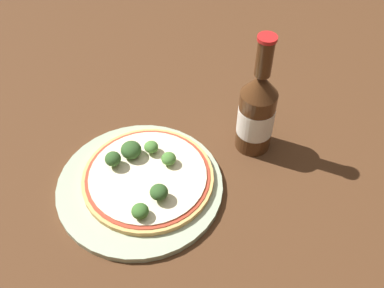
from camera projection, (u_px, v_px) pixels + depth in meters
ground_plane at (135, 187)px, 0.76m from camera, size 3.00×3.00×0.00m
plate at (141, 185)px, 0.76m from camera, size 0.28×0.28×0.01m
pizza at (148, 177)px, 0.75m from camera, size 0.22×0.22×0.01m
broccoli_floret_0 at (169, 159)px, 0.76m from camera, size 0.03×0.03×0.02m
broccoli_floret_1 at (131, 150)px, 0.77m from camera, size 0.04×0.04×0.03m
broccoli_floret_2 at (140, 211)px, 0.69m from camera, size 0.03×0.03×0.02m
broccoli_floret_3 at (113, 159)px, 0.75m from camera, size 0.03×0.03×0.03m
broccoli_floret_4 at (159, 192)px, 0.70m from camera, size 0.03×0.03×0.03m
broccoli_floret_5 at (151, 147)px, 0.77m from camera, size 0.02×0.02×0.02m
beer_bottle at (257, 111)px, 0.77m from camera, size 0.06×0.06×0.23m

